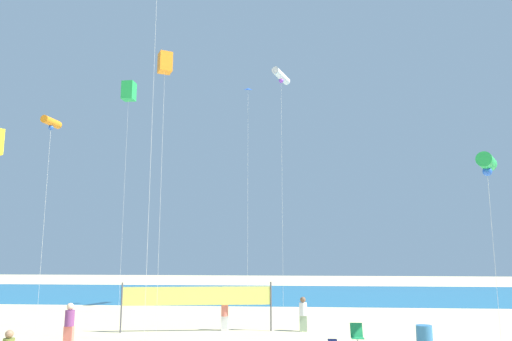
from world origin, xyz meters
The scene contains 13 objects.
ocean_band centered at (0.00, 29.20, 0.00)m, with size 120.00×20.00×0.01m, color #1E6B99.
beachgoer_plum_shirt centered at (-6.94, 4.73, 0.94)m, with size 0.40×0.40×1.75m.
beachgoer_white_shirt centered at (3.08, 9.03, 0.89)m, with size 0.38×0.38×1.67m.
beachgoer_coral_shirt centered at (-0.86, 8.98, 0.83)m, with size 0.36×0.36×1.55m.
folding_beach_chair centered at (5.30, 5.78, 0.47)m, with size 0.52×0.65×0.89m.
trash_barrel centered at (8.09, 5.66, 0.43)m, with size 0.67×0.67×0.87m, color teal.
volleyball_net centered at (-2.19, 8.51, 1.63)m, with size 7.41×1.19×2.40m.
kite_white_tube centered at (1.91, 17.45, 16.52)m, with size 1.31×2.56×16.83m.
kite_orange_box centered at (-3.50, 5.93, 12.99)m, with size 0.84×0.84×13.52m.
kite_orange_tube centered at (-10.85, 9.25, 11.05)m, with size 0.57×1.42×11.32m.
kite_green_box centered at (-8.65, 15.23, 14.90)m, with size 0.85×0.85×15.56m.
kite_blue_diamond centered at (-0.53, 17.68, 15.10)m, with size 0.55×0.56×15.84m.
kite_green_tube centered at (10.77, 4.62, 7.61)m, with size 1.27×1.60×7.97m.
Camera 1 is at (2.62, -15.56, 4.01)m, focal length 33.20 mm.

